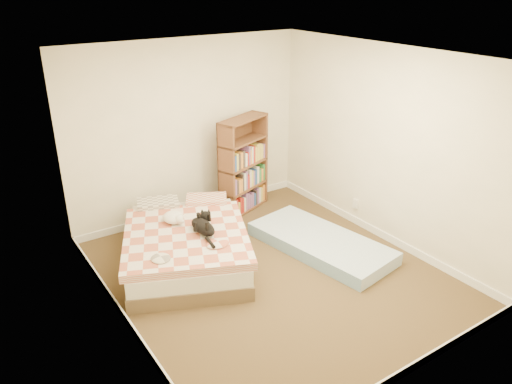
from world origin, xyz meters
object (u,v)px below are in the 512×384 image
bed (185,243)px  bookshelf (243,176)px  floor_mattress (321,243)px  black_cat (202,225)px  white_dog (174,217)px

bed → bookshelf: size_ratio=1.65×
bed → floor_mattress: bearing=-1.0°
black_cat → white_dog: black_cat is taller
bed → white_dog: 0.34m
bookshelf → floor_mattress: 1.65m
bed → floor_mattress: 1.72m
floor_mattress → bed: bearing=146.1°
bed → floor_mattress: (1.56, -0.71, -0.15)m
bed → white_dog: white_dog is taller
bookshelf → black_cat: bookshelf is taller
bed → black_cat: (0.13, -0.22, 0.30)m
black_cat → floor_mattress: bearing=16.0°
bookshelf → floor_mattress: size_ratio=0.75×
black_cat → white_dog: size_ratio=2.07×
white_dog → bookshelf: bearing=56.8°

